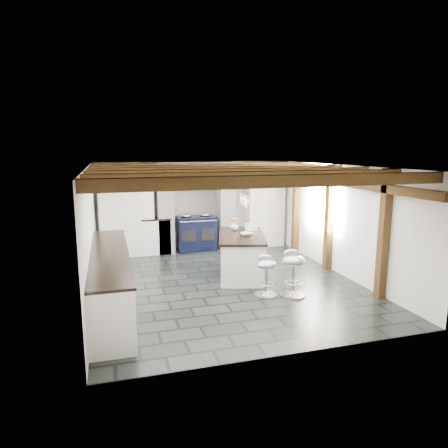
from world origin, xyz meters
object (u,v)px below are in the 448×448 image
object	(u,v)px
range_cooker	(196,233)
bar_stool_far	(266,271)
bar_stool_near	(293,268)
kitchen_island	(241,254)

from	to	relation	value
range_cooker	bar_stool_far	size ratio (longest dim) A/B	1.33
bar_stool_near	kitchen_island	bearing A→B (deg)	132.06
kitchen_island	range_cooker	bearing A→B (deg)	117.45
bar_stool_near	range_cooker	bearing A→B (deg)	126.80
range_cooker	bar_stool_far	xyz separation A→B (m)	(0.50, -3.62, 0.00)
range_cooker	kitchen_island	xyz separation A→B (m)	(0.46, -2.35, -0.02)
kitchen_island	bar_stool_far	xyz separation A→B (m)	(0.04, -1.27, 0.02)
kitchen_island	bar_stool_near	xyz separation A→B (m)	(0.50, -1.42, 0.08)
kitchen_island	bar_stool_far	distance (m)	1.27
bar_stool_near	bar_stool_far	bearing A→B (deg)	-175.34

